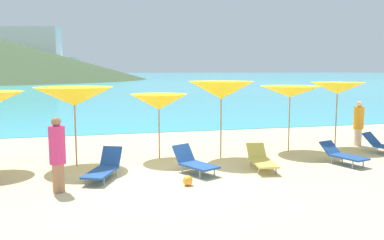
# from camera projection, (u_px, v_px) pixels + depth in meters

# --- Properties ---
(ground_plane) EXTENTS (50.00, 100.00, 0.30)m
(ground_plane) POSITION_uv_depth(u_px,v_px,m) (130.00, 129.00, 19.78)
(ground_plane) COLOR beige
(ocean_water) EXTENTS (650.00, 440.00, 0.02)m
(ocean_water) POSITION_uv_depth(u_px,v_px,m) (96.00, 75.00, 229.06)
(ocean_water) COLOR #38B7CC
(ocean_water) RESTS_ON ground_plane
(umbrella_2) EXTENTS (2.42, 2.42, 2.30)m
(umbrella_2) POSITION_uv_depth(u_px,v_px,m) (74.00, 97.00, 11.25)
(umbrella_2) COLOR #9E7F59
(umbrella_2) RESTS_ON ground_plane
(umbrella_3) EXTENTS (1.95, 1.95, 2.04)m
(umbrella_3) POSITION_uv_depth(u_px,v_px,m) (159.00, 102.00, 12.25)
(umbrella_3) COLOR #9E7F59
(umbrella_3) RESTS_ON ground_plane
(umbrella_4) EXTENTS (2.12, 2.12, 2.44)m
(umbrella_4) POSITION_uv_depth(u_px,v_px,m) (221.00, 90.00, 12.20)
(umbrella_4) COLOR #9E7F59
(umbrella_4) RESTS_ON ground_plane
(umbrella_5) EXTENTS (2.21, 2.21, 2.24)m
(umbrella_5) POSITION_uv_depth(u_px,v_px,m) (290.00, 92.00, 13.33)
(umbrella_5) COLOR #9E7F59
(umbrella_5) RESTS_ON ground_plane
(umbrella_6) EXTENTS (2.03, 2.03, 2.35)m
(umbrella_6) POSITION_uv_depth(u_px,v_px,m) (338.00, 88.00, 13.99)
(umbrella_6) COLOR #9E7F59
(umbrella_6) RESTS_ON ground_plane
(lounge_chair_1) EXTENTS (0.95, 1.52, 0.61)m
(lounge_chair_1) POSITION_uv_depth(u_px,v_px,m) (343.00, 154.00, 11.68)
(lounge_chair_1) COLOR #1E478C
(lounge_chair_1) RESTS_ON ground_plane
(lounge_chair_2) EXTENTS (1.13, 1.46, 0.72)m
(lounge_chair_2) POSITION_uv_depth(u_px,v_px,m) (194.00, 162.00, 10.63)
(lounge_chair_2) COLOR #1E478C
(lounge_chair_2) RESTS_ON ground_plane
(lounge_chair_4) EXTENTS (0.77, 1.66, 0.62)m
(lounge_chair_4) POSITION_uv_depth(u_px,v_px,m) (261.00, 159.00, 11.11)
(lounge_chair_4) COLOR #D8BF4C
(lounge_chair_4) RESTS_ON ground_plane
(lounge_chair_5) EXTENTS (1.11, 1.64, 0.72)m
(lounge_chair_5) POSITION_uv_depth(u_px,v_px,m) (104.00, 167.00, 10.14)
(lounge_chair_5) COLOR #1E478C
(lounge_chair_5) RESTS_ON ground_plane
(beachgoer_2) EXTENTS (0.36, 0.36, 1.65)m
(beachgoer_2) POSITION_uv_depth(u_px,v_px,m) (359.00, 123.00, 14.47)
(beachgoer_2) COLOR beige
(beachgoer_2) RESTS_ON ground_plane
(beachgoer_3) EXTENTS (0.36, 0.36, 1.73)m
(beachgoer_3) POSITION_uv_depth(u_px,v_px,m) (57.00, 153.00, 8.92)
(beachgoer_3) COLOR #A3704C
(beachgoer_3) RESTS_ON ground_plane
(beach_ball) EXTENTS (0.25, 0.25, 0.25)m
(beach_ball) POSITION_uv_depth(u_px,v_px,m) (188.00, 180.00, 9.52)
(beach_ball) COLOR orange
(beach_ball) RESTS_ON ground_plane
(cruise_ship) EXTENTS (54.13, 22.25, 22.84)m
(cruise_ship) POSITION_uv_depth(u_px,v_px,m) (10.00, 55.00, 158.73)
(cruise_ship) COLOR white
(cruise_ship) RESTS_ON ocean_water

